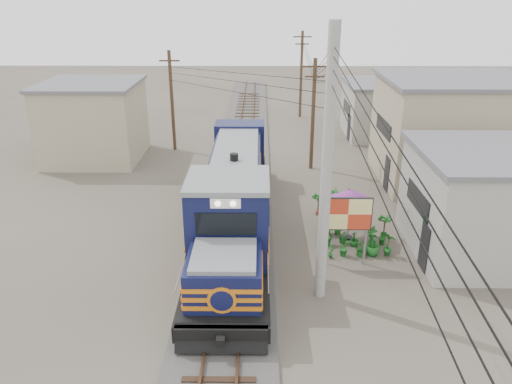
{
  "coord_description": "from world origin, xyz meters",
  "views": [
    {
      "loc": [
        1.2,
        -16.7,
        10.89
      ],
      "look_at": [
        1.02,
        4.49,
        2.2
      ],
      "focal_mm": 35.0,
      "sensor_mm": 36.0,
      "label": 1
    }
  ],
  "objects_px": {
    "billboard": "(348,216)",
    "market_umbrella": "(351,196)",
    "vendor": "(348,207)",
    "locomotive": "(234,199)"
  },
  "relations": [
    {
      "from": "billboard",
      "to": "vendor",
      "type": "relative_size",
      "value": 1.62
    },
    {
      "from": "billboard",
      "to": "market_umbrella",
      "type": "relative_size",
      "value": 1.23
    },
    {
      "from": "billboard",
      "to": "market_umbrella",
      "type": "height_order",
      "value": "billboard"
    },
    {
      "from": "vendor",
      "to": "market_umbrella",
      "type": "bearing_deg",
      "value": 73.08
    },
    {
      "from": "locomotive",
      "to": "market_umbrella",
      "type": "relative_size",
      "value": 6.91
    },
    {
      "from": "billboard",
      "to": "vendor",
      "type": "xyz_separation_m",
      "value": [
        0.73,
        3.85,
        -1.3
      ]
    },
    {
      "from": "billboard",
      "to": "market_umbrella",
      "type": "xyz_separation_m",
      "value": [
        0.52,
        2.32,
        -0.07
      ]
    },
    {
      "from": "market_umbrella",
      "to": "vendor",
      "type": "distance_m",
      "value": 1.98
    },
    {
      "from": "locomotive",
      "to": "vendor",
      "type": "distance_m",
      "value": 5.73
    },
    {
      "from": "vendor",
      "to": "locomotive",
      "type": "bearing_deg",
      "value": 3.05
    }
  ]
}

